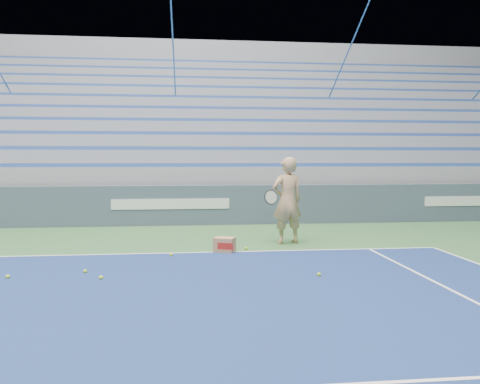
% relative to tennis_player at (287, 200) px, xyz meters
% --- Properties ---
extents(sponsor_barrier, '(30.00, 0.32, 1.10)m').
position_rel_tennis_player_xyz_m(sponsor_barrier, '(-2.60, 3.14, -0.38)').
color(sponsor_barrier, '#3F4D5F').
rests_on(sponsor_barrier, ground).
extents(bleachers, '(31.00, 9.15, 7.30)m').
position_rel_tennis_player_xyz_m(bleachers, '(-2.61, 8.86, 1.42)').
color(bleachers, gray).
rests_on(bleachers, ground).
extents(tennis_player, '(0.99, 0.91, 1.87)m').
position_rel_tennis_player_xyz_m(tennis_player, '(0.00, 0.00, 0.00)').
color(tennis_player, tan).
rests_on(tennis_player, ground).
extents(ball_box, '(0.47, 0.43, 0.29)m').
position_rel_tennis_player_xyz_m(ball_box, '(-1.42, -0.82, -0.79)').
color(ball_box, '#A77850').
rests_on(ball_box, ground).
extents(tennis_ball_0, '(0.07, 0.07, 0.07)m').
position_rel_tennis_player_xyz_m(tennis_ball_0, '(-3.76, -2.30, -0.90)').
color(tennis_ball_0, '#B3E02D').
rests_on(tennis_ball_0, ground).
extents(tennis_ball_1, '(0.07, 0.07, 0.07)m').
position_rel_tennis_player_xyz_m(tennis_ball_1, '(-1.44, -0.83, -0.90)').
color(tennis_ball_1, '#B3E02D').
rests_on(tennis_ball_1, ground).
extents(tennis_ball_2, '(0.07, 0.07, 0.07)m').
position_rel_tennis_player_xyz_m(tennis_ball_2, '(-0.10, -2.89, -0.90)').
color(tennis_ball_2, '#B3E02D').
rests_on(tennis_ball_2, ground).
extents(tennis_ball_3, '(0.07, 0.07, 0.07)m').
position_rel_tennis_player_xyz_m(tennis_ball_3, '(-2.44, -1.13, -0.90)').
color(tennis_ball_3, '#B3E02D').
rests_on(tennis_ball_3, ground).
extents(tennis_ball_4, '(0.07, 0.07, 0.07)m').
position_rel_tennis_player_xyz_m(tennis_ball_4, '(-4.85, -2.53, -0.90)').
color(tennis_ball_4, '#B3E02D').
rests_on(tennis_ball_4, ground).
extents(tennis_ball_5, '(0.07, 0.07, 0.07)m').
position_rel_tennis_player_xyz_m(tennis_ball_5, '(-0.97, -0.64, -0.90)').
color(tennis_ball_5, '#B3E02D').
rests_on(tennis_ball_5, ground).
extents(tennis_ball_6, '(0.07, 0.07, 0.07)m').
position_rel_tennis_player_xyz_m(tennis_ball_6, '(-3.43, -2.73, -0.90)').
color(tennis_ball_6, '#B3E02D').
rests_on(tennis_ball_6, ground).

